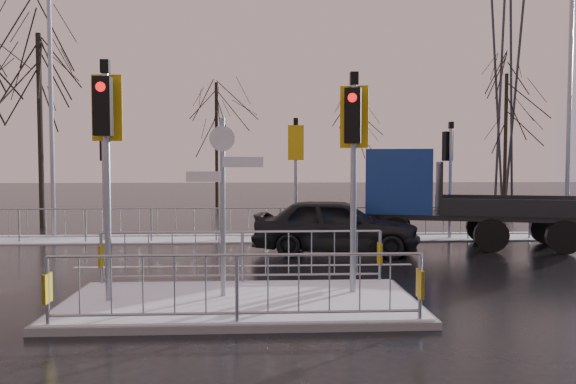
{
  "coord_description": "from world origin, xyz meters",
  "views": [
    {
      "loc": [
        0.31,
        -9.46,
        2.46
      ],
      "look_at": [
        0.98,
        3.1,
        1.8
      ],
      "focal_mm": 35.0,
      "sensor_mm": 36.0,
      "label": 1
    }
  ],
  "objects_px": {
    "traffic_island": "(239,284)",
    "street_lamp_left": "(53,101)",
    "car_far_lane": "(336,226)",
    "flatbed_truck": "(429,194)",
    "street_lamp_right": "(571,104)"
  },
  "relations": [
    {
      "from": "traffic_island",
      "to": "street_lamp_left",
      "type": "bearing_deg",
      "value": 124.07
    },
    {
      "from": "car_far_lane",
      "to": "flatbed_truck",
      "type": "height_order",
      "value": "flatbed_truck"
    },
    {
      "from": "traffic_island",
      "to": "street_lamp_left",
      "type": "relative_size",
      "value": 0.73
    },
    {
      "from": "street_lamp_right",
      "to": "street_lamp_left",
      "type": "xyz_separation_m",
      "value": [
        -17.0,
        1.0,
        0.1
      ]
    },
    {
      "from": "street_lamp_right",
      "to": "flatbed_truck",
      "type": "bearing_deg",
      "value": -163.19
    },
    {
      "from": "flatbed_truck",
      "to": "street_lamp_left",
      "type": "distance_m",
      "value": 12.45
    },
    {
      "from": "flatbed_truck",
      "to": "traffic_island",
      "type": "bearing_deg",
      "value": -127.95
    },
    {
      "from": "traffic_island",
      "to": "street_lamp_right",
      "type": "bearing_deg",
      "value": 38.73
    },
    {
      "from": "car_far_lane",
      "to": "street_lamp_left",
      "type": "relative_size",
      "value": 0.54
    },
    {
      "from": "flatbed_truck",
      "to": "street_lamp_left",
      "type": "bearing_deg",
      "value": 167.75
    },
    {
      "from": "traffic_island",
      "to": "car_far_lane",
      "type": "distance_m",
      "value": 6.03
    },
    {
      "from": "street_lamp_right",
      "to": "traffic_island",
      "type": "bearing_deg",
      "value": -141.27
    },
    {
      "from": "traffic_island",
      "to": "flatbed_truck",
      "type": "distance_m",
      "value": 8.85
    },
    {
      "from": "car_far_lane",
      "to": "flatbed_truck",
      "type": "bearing_deg",
      "value": -54.63
    },
    {
      "from": "car_far_lane",
      "to": "street_lamp_left",
      "type": "height_order",
      "value": "street_lamp_left"
    }
  ]
}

